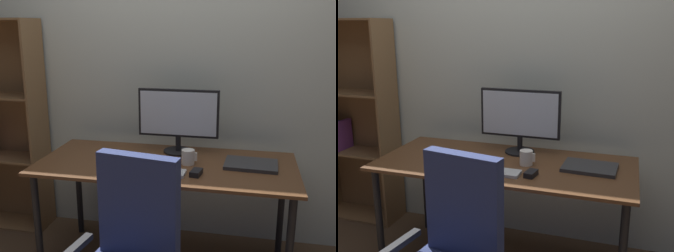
# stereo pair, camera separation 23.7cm
# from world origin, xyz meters

# --- Properties ---
(back_wall) EXTENTS (6.40, 0.10, 2.60)m
(back_wall) POSITION_xyz_m (0.00, 0.53, 1.30)
(back_wall) COLOR beige
(back_wall) RESTS_ON ground
(desk) EXTENTS (1.62, 0.73, 0.74)m
(desk) POSITION_xyz_m (0.00, 0.00, 0.66)
(desk) COLOR #56351E
(desk) RESTS_ON ground
(monitor) EXTENTS (0.54, 0.20, 0.43)m
(monitor) POSITION_xyz_m (0.04, 0.22, 0.99)
(monitor) COLOR black
(monitor) RESTS_ON desk
(keyboard) EXTENTS (0.29, 0.11, 0.02)m
(keyboard) POSITION_xyz_m (0.01, -0.19, 0.75)
(keyboard) COLOR #B7BABC
(keyboard) RESTS_ON desk
(mouse) EXTENTS (0.07, 0.10, 0.03)m
(mouse) POSITION_xyz_m (0.22, -0.18, 0.76)
(mouse) COLOR black
(mouse) RESTS_ON desk
(coffee_mug) EXTENTS (0.10, 0.08, 0.09)m
(coffee_mug) POSITION_xyz_m (0.14, -0.00, 0.79)
(coffee_mug) COLOR white
(coffee_mug) RESTS_ON desk
(laptop) EXTENTS (0.33, 0.25, 0.02)m
(laptop) POSITION_xyz_m (0.53, 0.04, 0.75)
(laptop) COLOR #2D2D30
(laptop) RESTS_ON desk
(bookshelf) EXTENTS (0.68, 0.28, 1.63)m
(bookshelf) POSITION_xyz_m (-1.42, 0.36, 0.80)
(bookshelf) COLOR brown
(bookshelf) RESTS_ON ground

